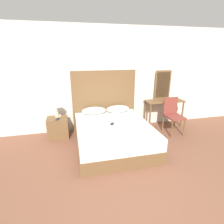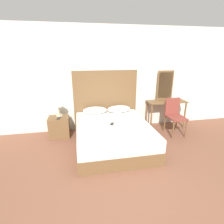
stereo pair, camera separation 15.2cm
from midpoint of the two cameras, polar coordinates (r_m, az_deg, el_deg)
name	(u,v)px [view 2 (the right image)]	position (r m, az deg, el deg)	size (l,w,h in m)	color
ground_plane	(137,203)	(2.83, 9.81, -27.17)	(16.00, 16.00, 0.00)	brown
wall_back	(105,80)	(4.72, -1.26, 10.44)	(10.00, 0.06, 2.70)	silver
bed	(113,135)	(4.01, 1.36, -7.44)	(1.63, 1.97, 0.52)	brown
headboard	(106,101)	(4.75, -1.19, 3.75)	(1.71, 0.05, 1.60)	brown
pillow_left	(95,110)	(4.54, -4.64, 0.52)	(0.62, 0.32, 0.18)	white
pillow_right	(119,109)	(4.64, 3.22, 0.99)	(0.62, 0.32, 0.18)	white
phone_on_bed	(112,124)	(3.89, 1.13, -3.91)	(0.13, 0.17, 0.01)	#232328
nightstand	(59,127)	(4.58, -15.91, -4.70)	(0.49, 0.40, 0.53)	brown
table_lamp	(58,104)	(4.47, -16.22, 2.51)	(0.25, 0.25, 0.40)	tan
phone_on_nightstand	(59,118)	(4.39, -16.06, -1.98)	(0.10, 0.16, 0.01)	black
vanity_desk	(166,106)	(5.13, 18.09, 1.90)	(1.07, 0.42, 0.77)	brown
vanity_mirror	(165,85)	(5.17, 17.72, 8.29)	(0.47, 0.03, 0.81)	brown
chair	(174,114)	(4.82, 20.54, -0.64)	(0.41, 0.50, 0.92)	brown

